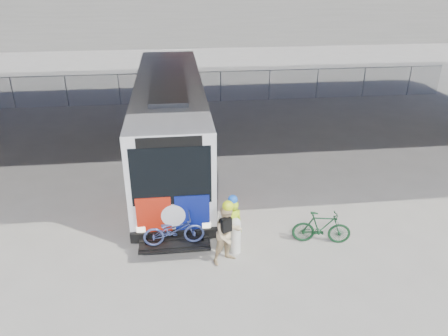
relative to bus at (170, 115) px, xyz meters
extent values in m
plane|color=#9E9991|center=(2.00, -3.23, -2.11)|extent=(160.00, 160.00, 0.00)
cube|color=silver|center=(0.00, -0.03, -0.16)|extent=(2.55, 12.00, 3.20)
cube|color=black|center=(0.00, 0.47, 0.48)|extent=(2.61, 11.00, 1.28)
cube|color=black|center=(0.00, -5.98, 0.23)|extent=(2.24, 0.12, 1.76)
cube|color=black|center=(0.00, -5.98, 1.25)|extent=(1.78, 0.12, 0.30)
cube|color=black|center=(0.00, -6.08, -1.66)|extent=(2.55, 0.20, 0.30)
cube|color=#B11F0D|center=(-0.55, -6.05, -1.01)|extent=(1.00, 0.08, 1.20)
cube|color=navy|center=(0.55, -6.05, -1.01)|extent=(1.00, 0.08, 1.20)
cylinder|color=silver|center=(0.00, -6.07, -1.01)|extent=(0.70, 0.06, 0.70)
cube|color=gray|center=(0.00, -0.03, 1.51)|extent=(1.28, 7.20, 0.14)
cube|color=black|center=(0.00, -6.58, -1.66)|extent=(2.00, 0.70, 0.06)
cylinder|color=black|center=(-1.16, -4.43, -1.61)|extent=(0.30, 1.00, 1.00)
cylinder|color=black|center=(1.15, -4.43, -1.61)|extent=(0.30, 1.00, 1.00)
cylinder|color=black|center=(-1.16, 4.17, -1.61)|extent=(0.30, 1.00, 1.00)
cylinder|color=black|center=(1.15, 4.17, -1.61)|extent=(0.30, 1.00, 1.00)
cube|color=#B11F0D|center=(-1.31, -3.83, -0.81)|extent=(0.06, 2.60, 1.70)
cube|color=navy|center=(-1.31, -2.23, -0.81)|extent=(0.06, 1.40, 1.70)
cube|color=#B11F0D|center=(1.30, -3.83, -0.81)|extent=(0.06, 2.60, 1.70)
cube|color=navy|center=(1.30, -2.23, -0.81)|extent=(0.06, 1.40, 1.70)
imported|color=#3C4B85|center=(0.00, -6.58, -1.18)|extent=(1.73, 0.68, 0.90)
cylinder|color=gray|center=(-6.00, 8.77, -1.21)|extent=(0.06, 0.06, 1.80)
cylinder|color=gray|center=(-2.00, 8.77, -1.21)|extent=(0.06, 0.06, 1.80)
cylinder|color=gray|center=(2.00, 8.77, -1.21)|extent=(0.06, 0.06, 1.80)
cylinder|color=gray|center=(6.00, 8.77, -1.21)|extent=(0.06, 0.06, 1.80)
cylinder|color=gray|center=(10.00, 8.77, -1.21)|extent=(0.06, 0.06, 1.80)
cylinder|color=gray|center=(14.00, 8.77, -1.21)|extent=(0.06, 0.06, 1.80)
plane|color=gray|center=(2.00, 8.77, -1.21)|extent=(30.00, 0.00, 30.00)
cube|color=gray|center=(2.00, 8.77, -0.29)|extent=(30.00, 0.05, 0.04)
cylinder|color=silver|center=(1.76, -6.52, -1.61)|extent=(0.30, 0.30, 1.00)
sphere|color=silver|center=(1.76, -6.52, -1.11)|extent=(0.30, 0.30, 0.30)
imported|color=#C6F319|center=(1.69, -6.33, -1.29)|extent=(0.68, 0.53, 1.63)
sphere|color=blue|center=(1.69, -6.33, -0.46)|extent=(0.28, 0.28, 0.28)
imported|color=#D7BA8A|center=(1.48, -6.90, -1.22)|extent=(1.07, 0.98, 1.78)
sphere|color=#E0FD1A|center=(1.48, -6.90, -0.31)|extent=(0.31, 0.31, 0.31)
cube|color=black|center=(1.41, -7.08, -0.78)|extent=(0.32, 0.26, 0.40)
imported|color=#143F20|center=(4.38, -6.33, -1.59)|extent=(1.80, 0.83, 1.05)
camera|label=1|loc=(0.20, -16.93, 5.59)|focal=35.00mm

